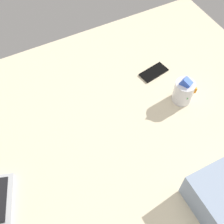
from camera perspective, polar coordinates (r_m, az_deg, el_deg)
bed_mattress at (r=132.69cm, az=-0.43°, el=-8.01°), size 180.00×140.00×18.00cm
snack_cup at (r=136.94cm, az=13.59°, el=3.88°), size 9.35×9.30×14.10cm
cell_phone at (r=149.46cm, az=8.03°, el=7.56°), size 14.97×9.13×0.80cm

